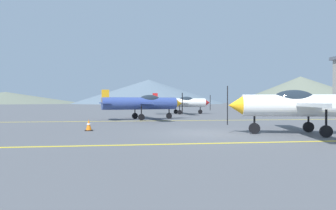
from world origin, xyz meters
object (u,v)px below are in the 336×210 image
Objects in this scene: airplane_mid at (143,103)px; traffic_cone_front at (89,125)px; airplane_near at (306,105)px; airplane_far at (181,102)px.

airplane_mid is 9.29m from traffic_cone_front.
airplane_near is at bearing -59.31° from airplane_mid.
airplane_near and airplane_mid have the same top height.
airplane_far is 13.72× the size of traffic_cone_front.
airplane_near is 0.99× the size of airplane_far.
traffic_cone_front is at bearing -114.07° from airplane_far.
airplane_mid is 0.99× the size of airplane_far.
airplane_far is 19.59m from traffic_cone_front.
traffic_cone_front is (-7.98, -17.86, -1.08)m from airplane_far.
airplane_near is 10.55m from traffic_cone_front.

